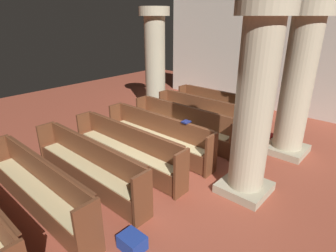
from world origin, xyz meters
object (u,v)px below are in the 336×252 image
Objects in this scene: lectern at (258,104)px; pillar_aisle_rear at (254,103)px; pew_row_4 at (127,147)px; hymn_book at (186,122)px; pew_row_5 at (88,164)px; kneeler_box_red at (267,137)px; pew_row_0 at (221,106)px; pew_row_2 at (183,123)px; pew_row_6 at (38,186)px; pillar_far_side at (155,60)px; pew_row_1 at (204,114)px; pillar_aisle_side at (298,81)px; kneeler_box_blue at (132,242)px; pew_row_3 at (158,134)px.

pillar_aisle_rear is at bearing -67.94° from lectern.
pew_row_4 is 1.55m from hymn_book.
kneeler_box_red is (1.90, 4.73, -0.41)m from pew_row_5.
pew_row_2 is at bearing -90.00° from pew_row_0.
pew_row_6 is 17.49× the size of hymn_book.
pillar_far_side reaches higher than pew_row_5.
pew_row_1 is at bearing -106.05° from lectern.
pillar_aisle_side reaches higher than kneeler_box_blue.
kneeler_box_blue is at bearing 14.48° from pew_row_6.
hymn_book is 0.49× the size of kneeler_box_blue.
pillar_aisle_rear is 9.27× the size of kneeler_box_blue.
kneeler_box_blue is at bearing -49.15° from pillar_far_side.
pew_row_0 is at bearing 161.00° from pillar_aisle_side.
pew_row_5 is 0.92× the size of pillar_aisle_side.
lectern is (0.69, 3.47, -0.07)m from pew_row_2.
pillar_far_side is at bearing 144.55° from hymn_book.
pew_row_4 is at bearing -55.00° from pillar_far_side.
pew_row_6 is 6.18m from pillar_aisle_side.
pew_row_3 is at bearing -45.25° from pillar_far_side.
pew_row_4 is (0.00, -4.22, 0.00)m from pew_row_0.
hymn_book is (0.79, 1.24, 0.49)m from pew_row_4.
pew_row_0 is at bearing 90.00° from pew_row_1.
pillar_far_side is (-2.51, 3.59, 1.40)m from pew_row_4.
lectern is at bearing 112.06° from pillar_aisle_rear.
lectern is at bearing 84.02° from pew_row_5.
kneeler_box_blue is at bearing -89.17° from kneeler_box_red.
hymn_book is at bearing 76.79° from pew_row_6.
pillar_aisle_side reaches higher than pew_row_5.
pew_row_1 and pew_row_6 have the same top height.
pew_row_4 is 4.60m from pillar_far_side.
pew_row_4 is 8.55× the size of kneeler_box_blue.
lectern is at bearing 122.25° from kneeler_box_red.
pew_row_2 is (0.00, -2.11, 0.00)m from pew_row_0.
pew_row_1 is 5.27m from pew_row_6.
pew_row_1 is 2.11m from pew_row_3.
kneeler_box_red is (1.90, 1.57, -0.41)m from pew_row_2.
hymn_book is at bearing 13.34° from pew_row_3.
pillar_far_side is at bearing 170.35° from pew_row_1.
pew_row_0 is at bearing -117.05° from lectern.
pillar_far_side is (-2.51, 2.54, 1.40)m from pew_row_3.
pillar_aisle_rear is 11.13× the size of kneeler_box_red.
pillar_aisle_side is 1.00× the size of pillar_aisle_rear.
pew_row_0 is 1.00× the size of pew_row_6.
pew_row_3 is 4.58m from lectern.
pew_row_1 is at bearing 90.00° from pew_row_2.
pew_row_1 is (0.00, -1.05, 0.00)m from pew_row_0.
pew_row_5 is (0.00, -2.11, 0.00)m from pew_row_3.
pillar_far_side is at bearing -148.23° from lectern.
pew_row_2 is 17.49× the size of hymn_book.
pillar_aisle_rear is at bearing -90.00° from pillar_aisle_side.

